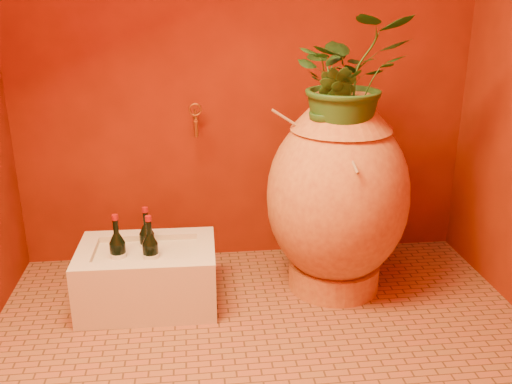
{
  "coord_description": "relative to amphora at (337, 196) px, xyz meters",
  "views": [
    {
      "loc": [
        -0.3,
        -2.08,
        1.48
      ],
      "look_at": [
        -0.02,
        0.35,
        0.61
      ],
      "focal_mm": 40.0,
      "sensor_mm": 36.0,
      "label": 1
    }
  ],
  "objects": [
    {
      "name": "floor",
      "position": [
        -0.42,
        -0.53,
        -0.51
      ],
      "size": [
        2.5,
        2.5,
        0.0
      ],
      "primitive_type": "plane",
      "color": "brown",
      "rests_on": "ground"
    },
    {
      "name": "wall_back",
      "position": [
        -0.42,
        0.47,
        0.74
      ],
      "size": [
        2.5,
        0.02,
        2.5
      ],
      "primitive_type": "cube",
      "color": "#5D1505",
      "rests_on": "ground"
    },
    {
      "name": "amphora",
      "position": [
        0.0,
        0.0,
        0.0
      ],
      "size": [
        0.76,
        0.76,
        1.02
      ],
      "rotation": [
        0.0,
        0.0,
        0.07
      ],
      "color": "#BE7C35",
      "rests_on": "floor"
    },
    {
      "name": "stone_basin",
      "position": [
        -0.95,
        -0.07,
        -0.36
      ],
      "size": [
        0.67,
        0.46,
        0.31
      ],
      "rotation": [
        0.0,
        0.0,
        -0.02
      ],
      "color": "beige",
      "rests_on": "floor"
    },
    {
      "name": "wine_bottle_a",
      "position": [
        -1.08,
        -0.1,
        -0.22
      ],
      "size": [
        0.08,
        0.08,
        0.32
      ],
      "color": "black",
      "rests_on": "stone_basin"
    },
    {
      "name": "wine_bottle_b",
      "position": [
        -0.95,
        0.01,
        -0.23
      ],
      "size": [
        0.08,
        0.08,
        0.31
      ],
      "color": "black",
      "rests_on": "stone_basin"
    },
    {
      "name": "wine_bottle_c",
      "position": [
        -0.93,
        -0.12,
        -0.22
      ],
      "size": [
        0.08,
        0.08,
        0.32
      ],
      "color": "black",
      "rests_on": "stone_basin"
    },
    {
      "name": "wall_tap",
      "position": [
        -0.69,
        0.38,
        0.33
      ],
      "size": [
        0.07,
        0.15,
        0.17
      ],
      "color": "#9C6724",
      "rests_on": "wall_back"
    },
    {
      "name": "plant_main",
      "position": [
        0.01,
        -0.03,
        0.58
      ],
      "size": [
        0.57,
        0.51,
        0.59
      ],
      "primitive_type": "imported",
      "rotation": [
        0.0,
        0.0,
        0.09
      ],
      "color": "#204819",
      "rests_on": "amphora"
    },
    {
      "name": "plant_side",
      "position": [
        -0.07,
        -0.08,
        0.46
      ],
      "size": [
        0.27,
        0.26,
        0.38
      ],
      "primitive_type": "imported",
      "rotation": [
        0.0,
        0.0,
        -0.6
      ],
      "color": "#204819",
      "rests_on": "amphora"
    }
  ]
}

